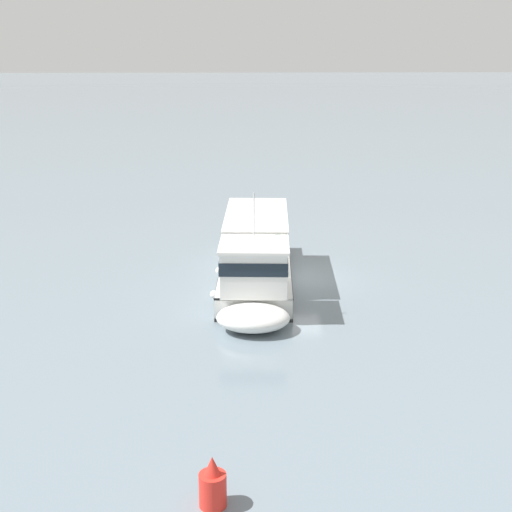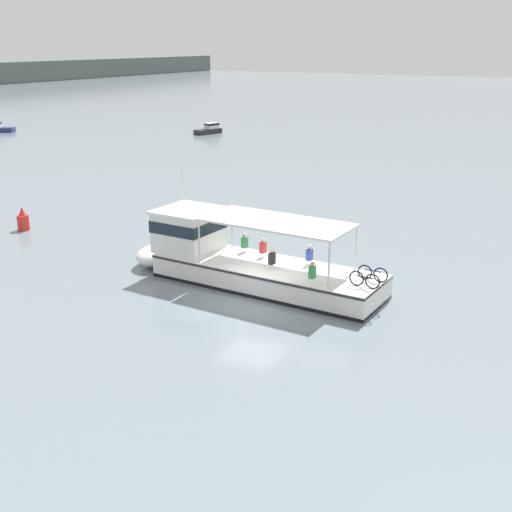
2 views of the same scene
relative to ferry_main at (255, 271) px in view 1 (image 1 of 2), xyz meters
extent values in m
plane|color=slate|center=(-2.04, -1.89, -1.02)|extent=(400.00, 400.00, 0.00)
cube|color=white|center=(-0.08, -1.61, -0.47)|extent=(3.67, 10.93, 1.10)
ellipsoid|color=white|center=(0.20, 4.58, -0.47)|extent=(3.04, 2.33, 1.01)
cube|color=black|center=(-0.08, -1.61, -0.92)|extent=(3.71, 10.93, 0.16)
cube|color=#2D2D33|center=(-0.08, -1.61, 0.00)|extent=(3.73, 10.93, 0.10)
cube|color=white|center=(0.12, 2.78, 1.03)|extent=(2.83, 2.72, 1.90)
cube|color=#19232D|center=(0.12, 2.78, 1.37)|extent=(2.90, 2.76, 0.56)
cube|color=white|center=(0.12, 2.78, 2.04)|extent=(3.00, 2.88, 0.12)
cube|color=white|center=(-0.10, -2.06, 2.13)|extent=(3.24, 6.82, 0.10)
cylinder|color=silver|center=(-1.31, 1.24, 1.08)|extent=(0.08, 0.08, 2.00)
cylinder|color=silver|center=(1.41, 1.13, 1.08)|extent=(0.08, 0.08, 2.00)
cylinder|color=silver|center=(-1.60, -5.25, 1.08)|extent=(0.08, 0.08, 2.00)
cylinder|color=silver|center=(1.12, -5.37, 1.08)|extent=(0.08, 0.08, 2.00)
cylinder|color=silver|center=(0.13, 3.08, 3.20)|extent=(0.06, 0.06, 2.20)
sphere|color=white|center=(1.85, 1.71, -0.52)|extent=(0.36, 0.36, 0.36)
sphere|color=white|center=(1.71, -1.59, -0.52)|extent=(0.36, 0.36, 0.36)
sphere|color=white|center=(1.57, -4.69, -0.52)|extent=(0.36, 0.36, 0.36)
torus|color=black|center=(-0.73, -6.14, 0.41)|extent=(0.09, 0.66, 0.66)
torus|color=black|center=(-0.76, -6.84, 0.41)|extent=(0.09, 0.66, 0.66)
cylinder|color=#232328|center=(-0.74, -6.49, 0.53)|extent=(0.09, 0.70, 0.06)
torus|color=black|center=(0.17, -6.18, 0.41)|extent=(0.09, 0.66, 0.66)
torus|color=black|center=(0.14, -6.88, 0.41)|extent=(0.09, 0.66, 0.66)
cylinder|color=#1E478C|center=(0.16, -6.53, 0.53)|extent=(0.09, 0.70, 0.06)
cube|color=#338C4C|center=(-1.26, -4.37, 0.54)|extent=(0.33, 0.23, 0.52)
sphere|color=tan|center=(-1.26, -4.37, 0.91)|extent=(0.20, 0.20, 0.20)
cube|color=#2D4CA5|center=(0.85, -3.28, 0.54)|extent=(0.33, 0.23, 0.52)
sphere|color=beige|center=(0.85, -3.28, 0.91)|extent=(0.20, 0.20, 0.20)
cube|color=black|center=(-0.45, -2.05, 0.54)|extent=(0.33, 0.23, 0.52)
sphere|color=tan|center=(-0.45, -2.05, 0.91)|extent=(0.20, 0.20, 0.20)
cube|color=red|center=(0.80, -0.92, 0.54)|extent=(0.33, 0.23, 0.52)
sphere|color=beige|center=(0.80, -0.92, 0.91)|extent=(0.20, 0.20, 0.20)
cube|color=#338C4C|center=(1.10, 0.25, 0.54)|extent=(0.33, 0.23, 0.52)
sphere|color=beige|center=(1.10, 0.25, 0.91)|extent=(0.20, 0.20, 0.20)
cylinder|color=red|center=(1.43, 15.69, -0.57)|extent=(0.70, 0.70, 0.90)
cone|color=red|center=(1.43, 15.69, 0.13)|extent=(0.42, 0.42, 0.50)
camera|label=1|loc=(0.70, 31.07, 10.31)|focal=50.22mm
camera|label=2|loc=(-25.14, -14.84, 9.75)|focal=46.23mm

